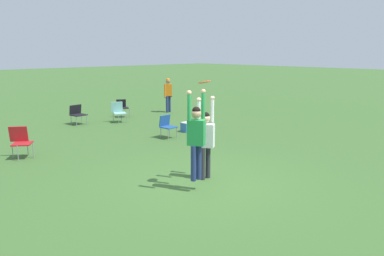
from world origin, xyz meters
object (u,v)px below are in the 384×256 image
object	(u,v)px
camping_chair_2	(77,113)
cooler_box	(187,127)
person_defending	(206,136)
frisbee	(204,82)
camping_chair_1	(167,125)
person_jumping	(196,134)
camping_chair_0	(123,106)
camping_chair_4	(118,111)
person_spectator_near	(168,92)
camping_chair_3	(21,140)

from	to	relation	value
camping_chair_2	cooler_box	size ratio (longest dim) A/B	1.87
person_defending	frisbee	distance (m)	1.47
camping_chair_1	cooler_box	size ratio (longest dim) A/B	1.87
person_defending	camping_chair_1	size ratio (longest dim) A/B	2.47
person_jumping	camping_chair_1	xyz separation A→B (m)	(2.86, 4.41, -0.82)
person_defending	camping_chair_2	xyz separation A→B (m)	(1.03, 8.55, -0.57)
person_defending	camping_chair_0	world-z (taller)	person_defending
person_jumping	camping_chair_2	size ratio (longest dim) A/B	2.47
person_defending	camping_chair_4	bearing A→B (deg)	131.72
camping_chair_4	cooler_box	bearing A→B (deg)	127.30
person_jumping	person_defending	xyz separation A→B (m)	(0.72, 0.42, -0.25)
person_spectator_near	cooler_box	xyz separation A→B (m)	(-2.46, -4.03, -0.85)
person_spectator_near	camping_chair_2	bearing A→B (deg)	-147.01
camping_chair_4	person_defending	bearing A→B (deg)	95.77
camping_chair_1	camping_chair_4	distance (m)	3.79
camping_chair_1	person_spectator_near	bearing A→B (deg)	-133.97
camping_chair_4	camping_chair_2	bearing A→B (deg)	-3.65
person_jumping	camping_chair_1	world-z (taller)	person_jumping
cooler_box	camping_chair_3	bearing A→B (deg)	172.90
person_jumping	camping_chair_1	distance (m)	5.32
person_spectator_near	cooler_box	bearing A→B (deg)	-85.31
frisbee	person_spectator_near	world-z (taller)	frisbee
frisbee	camping_chair_3	world-z (taller)	frisbee
person_spectator_near	camping_chair_1	bearing A→B (deg)	-94.57
camping_chair_3	person_spectator_near	bearing A→B (deg)	-123.99
camping_chair_0	camping_chair_1	distance (m)	4.90
frisbee	person_defending	bearing A→B (deg)	40.78
camping_chair_0	person_spectator_near	bearing A→B (deg)	-159.24
camping_chair_1	camping_chair_3	distance (m)	4.80
person_jumping	camping_chair_3	distance (m)	5.77
person_jumping	cooler_box	xyz separation A→B (m)	(4.10, 4.68, -1.12)
camping_chair_1	frisbee	bearing A→B (deg)	56.09
camping_chair_0	person_defending	bearing A→B (deg)	99.42
person_defending	person_spectator_near	xyz separation A→B (m)	(5.84, 8.29, -0.03)
person_jumping	camping_chair_4	world-z (taller)	person_jumping
camping_chair_4	person_spectator_near	xyz separation A→B (m)	(3.29, 0.53, 0.52)
person_defending	camping_chair_0	distance (m)	9.38
camping_chair_0	camping_chair_3	world-z (taller)	camping_chair_3
camping_chair_3	camping_chair_0	bearing A→B (deg)	-113.40
camping_chair_2	camping_chair_3	bearing A→B (deg)	37.68
person_jumping	frisbee	world-z (taller)	frisbee
camping_chair_4	frisbee	bearing A→B (deg)	93.75
frisbee	camping_chair_0	xyz separation A→B (m)	(3.85, 9.11, -1.89)
person_jumping	camping_chair_0	world-z (taller)	person_jumping
camping_chair_2	camping_chair_4	size ratio (longest dim) A/B	0.92
camping_chair_2	cooler_box	xyz separation A→B (m)	(2.35, -4.29, -0.30)
person_jumping	person_spectator_near	bearing A→B (deg)	-67.06
camping_chair_2	camping_chair_1	bearing A→B (deg)	96.59
camping_chair_0	camping_chair_1	bearing A→B (deg)	105.82
frisbee	camping_chair_1	distance (m)	5.43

